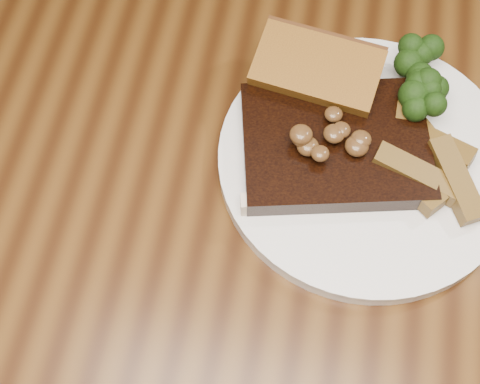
# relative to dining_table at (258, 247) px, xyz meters

# --- Properties ---
(ground) EXTENTS (4.50, 4.50, 0.00)m
(ground) POSITION_rel_dining_table_xyz_m (0.00, 0.00, -0.66)
(ground) COLOR black
(ground) RESTS_ON ground
(dining_table) EXTENTS (1.60, 0.90, 0.75)m
(dining_table) POSITION_rel_dining_table_xyz_m (0.00, 0.00, 0.00)
(dining_table) COLOR #4A2B0E
(dining_table) RESTS_ON ground
(plate) EXTENTS (0.29, 0.29, 0.01)m
(plate) POSITION_rel_dining_table_xyz_m (0.09, 0.06, 0.10)
(plate) COLOR white
(plate) RESTS_ON dining_table
(steak) EXTENTS (0.19, 0.16, 0.02)m
(steak) POSITION_rel_dining_table_xyz_m (0.06, 0.06, 0.12)
(steak) COLOR black
(steak) RESTS_ON plate
(steak_bone) EXTENTS (0.15, 0.05, 0.02)m
(steak_bone) POSITION_rel_dining_table_xyz_m (0.06, 0.01, 0.11)
(steak_bone) COLOR beige
(steak_bone) RESTS_ON plate
(mushroom_pile) EXTENTS (0.06, 0.06, 0.03)m
(mushroom_pile) POSITION_rel_dining_table_xyz_m (0.05, 0.06, 0.14)
(mushroom_pile) COLOR #503619
(mushroom_pile) RESTS_ON steak
(garlic_bread) EXTENTS (0.12, 0.08, 0.02)m
(garlic_bread) POSITION_rel_dining_table_xyz_m (0.03, 0.13, 0.12)
(garlic_bread) COLOR #8D6019
(garlic_bread) RESTS_ON plate
(potato_wedges) EXTENTS (0.10, 0.10, 0.02)m
(potato_wedges) POSITION_rel_dining_table_xyz_m (0.15, 0.05, 0.12)
(potato_wedges) COLOR brown
(potato_wedges) RESTS_ON plate
(broccoli_cluster) EXTENTS (0.08, 0.08, 0.04)m
(broccoli_cluster) POSITION_rel_dining_table_xyz_m (0.13, 0.13, 0.12)
(broccoli_cluster) COLOR black
(broccoli_cluster) RESTS_ON plate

